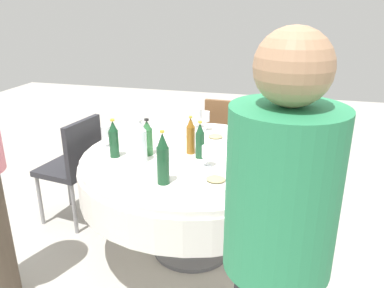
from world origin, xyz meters
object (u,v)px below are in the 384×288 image
(bottle_dark_green_south, at_px, (200,141))
(chair_east, at_px, (228,135))
(dining_table, at_px, (192,175))
(person_front, at_px, (274,274))
(bottle_green_far, at_px, (280,143))
(bottle_dark_green_east, at_px, (163,159))
(wine_glass_east, at_px, (197,114))
(plate_inner, at_px, (180,133))
(bottle_amber_front, at_px, (191,136))
(plate_north, at_px, (215,138))
(bottle_green_right, at_px, (147,138))
(wine_glass_left, at_px, (206,118))
(plate_near, at_px, (253,153))
(plate_outer, at_px, (216,181))
(wine_glass_mid, at_px, (207,152))
(chair_far, at_px, (75,162))
(bottle_dark_green_left, at_px, (114,140))
(wine_glass_far, at_px, (106,133))
(bottle_clear_mid, at_px, (141,142))

(bottle_dark_green_south, distance_m, chair_east, 1.18)
(dining_table, distance_m, person_front, 1.39)
(bottle_green_far, height_order, bottle_dark_green_east, bottle_dark_green_east)
(wine_glass_east, xyz_separation_m, plate_inner, (0.09, 0.18, -0.11))
(wine_glass_east, bearing_deg, bottle_amber_front, 99.60)
(bottle_amber_front, bearing_deg, plate_north, -109.63)
(bottle_green_right, bearing_deg, wine_glass_left, -114.21)
(plate_north, distance_m, plate_near, 0.37)
(plate_outer, xyz_separation_m, chair_east, (0.17, -1.48, -0.23))
(wine_glass_east, relative_size, chair_east, 0.18)
(bottle_green_far, height_order, wine_glass_east, bottle_green_far)
(wine_glass_left, relative_size, wine_glass_east, 0.99)
(wine_glass_left, bearing_deg, wine_glass_mid, 103.65)
(dining_table, height_order, plate_north, plate_north)
(bottle_green_right, relative_size, chair_far, 0.29)
(bottle_green_right, distance_m, plate_inner, 0.48)
(bottle_green_right, height_order, chair_far, bottle_green_right)
(bottle_green_right, xyz_separation_m, bottle_dark_green_south, (-0.35, -0.04, -0.00))
(person_front, bearing_deg, dining_table, -90.00)
(bottle_dark_green_south, distance_m, plate_outer, 0.40)
(bottle_dark_green_east, relative_size, wine_glass_east, 1.96)
(bottle_dark_green_left, relative_size, plate_north, 1.08)
(wine_glass_left, bearing_deg, plate_inner, 36.01)
(bottle_dark_green_east, relative_size, plate_outer, 1.29)
(bottle_dark_green_east, bearing_deg, bottle_green_far, -142.24)
(bottle_green_right, relative_size, chair_east, 0.29)
(bottle_amber_front, bearing_deg, chair_east, -94.36)
(dining_table, relative_size, wine_glass_left, 9.46)
(bottle_amber_front, distance_m, wine_glass_far, 0.60)
(dining_table, height_order, wine_glass_mid, wine_glass_mid)
(plate_inner, bearing_deg, bottle_green_right, 78.79)
(dining_table, bearing_deg, plate_inner, -63.55)
(dining_table, bearing_deg, person_front, 116.13)
(plate_inner, bearing_deg, wine_glass_far, 43.45)
(bottle_dark_green_east, relative_size, chair_far, 0.36)
(bottle_dark_green_left, distance_m, chair_east, 1.42)
(wine_glass_far, relative_size, plate_near, 0.60)
(bottle_dark_green_left, bearing_deg, wine_glass_left, -124.26)
(bottle_clear_mid, relative_size, plate_inner, 1.40)
(bottle_green_right, distance_m, bottle_dark_green_left, 0.22)
(plate_north, height_order, plate_outer, same)
(bottle_dark_green_south, xyz_separation_m, bottle_clear_mid, (0.34, 0.16, 0.02))
(wine_glass_mid, distance_m, plate_north, 0.50)
(plate_inner, bearing_deg, bottle_amber_front, 116.30)
(chair_east, bearing_deg, plate_near, -68.57)
(chair_far, bearing_deg, bottle_green_far, -85.73)
(bottle_dark_green_left, relative_size, chair_east, 0.30)
(wine_glass_left, bearing_deg, wine_glass_far, 41.46)
(bottle_dark_green_east, bearing_deg, plate_north, -100.12)
(wine_glass_far, bearing_deg, wine_glass_mid, 168.82)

